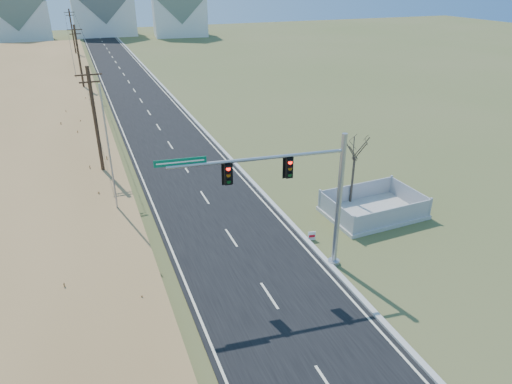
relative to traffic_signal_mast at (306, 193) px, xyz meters
name	(u,v)px	position (x,y,z in m)	size (l,w,h in m)	color
ground	(255,275)	(-2.61, 0.43, -4.65)	(260.00, 260.00, 0.00)	#505A2B
road	(130,85)	(-2.61, 50.43, -4.62)	(8.00, 180.00, 0.06)	black
curb	(159,82)	(1.54, 50.43, -4.56)	(0.30, 180.00, 0.18)	#B2AFA8
utility_pole_near	(96,127)	(-9.11, 15.43, 0.03)	(1.80, 0.26, 9.00)	#422D1E
utility_pole_mid	(79,60)	(-9.11, 45.43, 0.03)	(1.80, 0.26, 9.00)	#422D1E
utility_pole_far	(73,34)	(-9.11, 75.43, 0.03)	(1.80, 0.26, 9.00)	#422D1E
condo_nnw	(15,10)	(-20.61, 108.43, 2.28)	(14.93, 11.17, 17.03)	white
condo_n	(102,4)	(-0.61, 112.43, 2.96)	(15.27, 10.20, 18.54)	white
condo_ne	(179,8)	(17.39, 104.43, 2.18)	(14.12, 10.51, 16.52)	white
traffic_signal_mast	(306,193)	(0.00, 0.00, 0.00)	(9.56, 1.40, 7.65)	#9EA0A5
fence_enclosure	(373,211)	(7.29, 3.90, -4.37)	(6.47, 4.55, 1.44)	#B7B5AD
open_sign	(312,236)	(1.89, 2.43, -4.34)	(0.47, 0.14, 0.59)	white
flagpole	(112,174)	(-8.80, 8.64, -1.01)	(0.41, 0.41, 9.13)	#B7B5AD
bare_tree	(356,146)	(6.67, 5.71, -0.29)	(2.04, 2.04, 5.41)	#4C3F33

